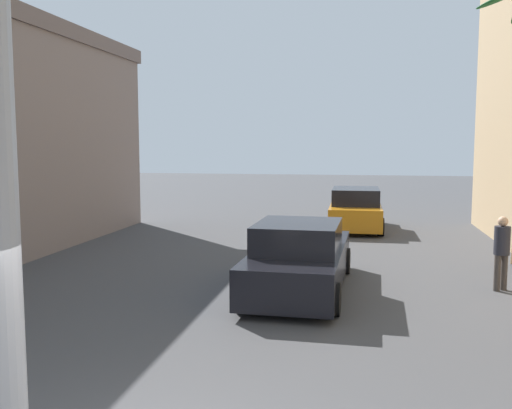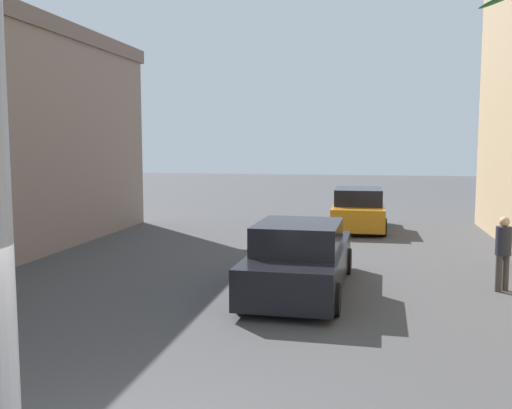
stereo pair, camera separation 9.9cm
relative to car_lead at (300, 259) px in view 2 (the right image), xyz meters
The scene contains 4 objects.
ground_plane 2.46m from the car_lead, 107.36° to the left, with size 90.54×90.54×0.00m, color #424244.
car_lead is the anchor object (origin of this frame).
car_far 9.53m from the car_lead, 83.39° to the left, with size 2.04×4.38×1.56m.
pedestrian_mid_right 4.45m from the car_lead, 10.37° to the left, with size 0.47×0.47×1.66m.
Camera 2 is at (2.12, -4.55, 3.24)m, focal length 40.00 mm.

